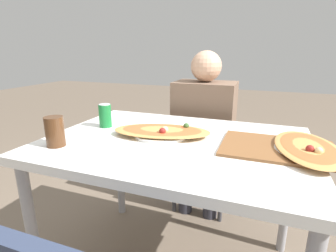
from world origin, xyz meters
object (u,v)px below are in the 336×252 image
Objects in this scene: dining_table at (176,155)px; soda_can at (105,116)px; pizza_second at (308,148)px; chair_far_seated at (206,139)px; drink_glass at (55,131)px; person_seated at (204,120)px; pizza_main at (162,131)px.

soda_can reaches higher than dining_table.
pizza_second reaches higher than dining_table.
drink_glass is at bearing 66.36° from chair_far_seated.
person_seated is 0.72m from soda_can.
pizza_main is at bearing -5.78° from soda_can.
chair_far_seated is at bearing 66.36° from drink_glass.
pizza_main is 0.64m from pizza_second.
pizza_second is at bearing 3.51° from dining_table.
dining_table is 1.04× the size of person_seated.
soda_can is at bearing 177.82° from pizza_second.
chair_far_seated is 6.97× the size of drink_glass.
pizza_main is at bearing 156.53° from dining_table.
soda_can is (-0.41, -0.58, 0.13)m from person_seated.
pizza_main is at bearing 37.61° from drink_glass.
pizza_main is at bearing 83.72° from person_seated.
dining_table is 0.65m from person_seated.
person_seated is 8.88× the size of drink_glass.
dining_table is at bearing 28.94° from drink_glass.
pizza_main is (-0.07, -0.61, 0.09)m from person_seated.
person_seated is 9.28× the size of soda_can.
chair_far_seated is 1.93× the size of pizza_second.
pizza_main reaches higher than pizza_second.
chair_far_seated is 0.86m from soda_can.
dining_table is 0.79m from chair_far_seated.
chair_far_seated is 7.28× the size of soda_can.
drink_glass is at bearing -142.39° from pizza_main.
person_seated reaches higher than drink_glass.
dining_table is 2.55× the size of pizza_second.
soda_can is at bearing 54.60° from person_seated.
chair_far_seated is 1.16m from drink_glass.
drink_glass is (-0.45, -1.02, 0.31)m from chair_far_seated.
soda_can is (-0.43, 0.07, 0.14)m from dining_table.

